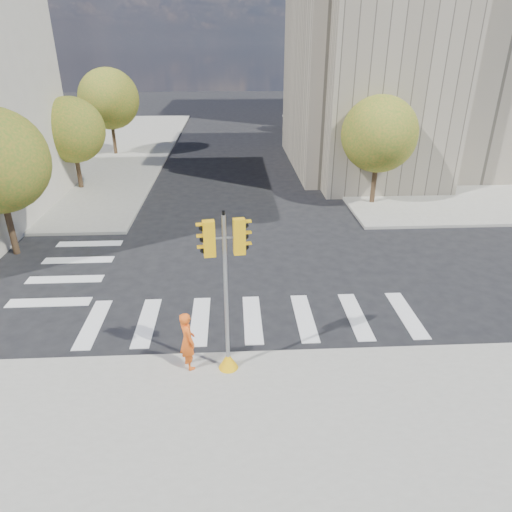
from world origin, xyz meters
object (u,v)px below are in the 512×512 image
at_px(lamp_far, 326,92).
at_px(traffic_signal, 226,307).
at_px(lamp_near, 369,114).
at_px(photographer, 187,340).

height_order(lamp_far, traffic_signal, lamp_far).
bearing_deg(traffic_signal, lamp_near, 56.87).
distance_m(lamp_far, traffic_signal, 34.00).
bearing_deg(lamp_near, lamp_far, 90.00).
relative_size(lamp_near, traffic_signal, 1.70).
xyz_separation_m(lamp_far, photographer, (-10.05, -32.60, -3.54)).
xyz_separation_m(traffic_signal, photographer, (-1.13, 0.12, -1.14)).
relative_size(lamp_near, photographer, 4.54).
bearing_deg(lamp_near, photographer, -118.38).
height_order(lamp_near, lamp_far, same).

